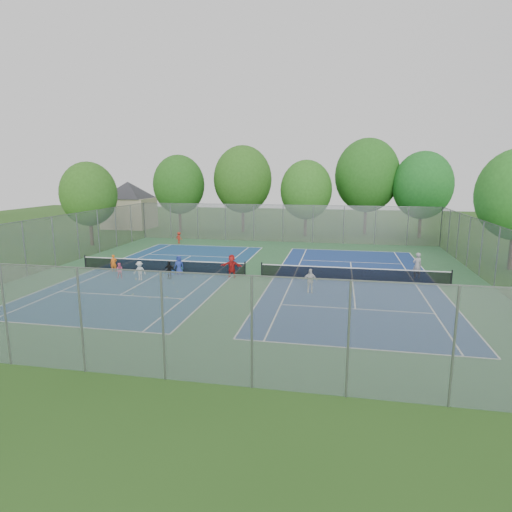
{
  "coord_description": "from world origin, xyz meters",
  "views": [
    {
      "loc": [
        5.98,
        -29.41,
        7.32
      ],
      "look_at": [
        0.0,
        1.0,
        1.3
      ],
      "focal_mm": 30.0,
      "sensor_mm": 36.0,
      "label": 1
    }
  ],
  "objects": [
    {
      "name": "ground",
      "position": [
        0.0,
        0.0,
        0.0
      ],
      "size": [
        120.0,
        120.0,
        0.0
      ],
      "primitive_type": "plane",
      "color": "#264D18",
      "rests_on": "ground"
    },
    {
      "name": "court_pad",
      "position": [
        0.0,
        0.0,
        0.01
      ],
      "size": [
        32.0,
        32.0,
        0.01
      ],
      "primitive_type": "cube",
      "color": "#2C5E36",
      "rests_on": "ground"
    },
    {
      "name": "court_left",
      "position": [
        -7.0,
        0.0,
        0.02
      ],
      "size": [
        10.97,
        23.77,
        0.01
      ],
      "primitive_type": "cube",
      "color": "navy",
      "rests_on": "court_pad"
    },
    {
      "name": "court_right",
      "position": [
        7.0,
        0.0,
        0.02
      ],
      "size": [
        10.97,
        23.77,
        0.01
      ],
      "primitive_type": "cube",
      "color": "navy",
      "rests_on": "court_pad"
    },
    {
      "name": "net_left",
      "position": [
        -7.0,
        0.0,
        0.46
      ],
      "size": [
        12.87,
        0.1,
        0.91
      ],
      "primitive_type": "cube",
      "color": "black",
      "rests_on": "ground"
    },
    {
      "name": "net_right",
      "position": [
        7.0,
        0.0,
        0.46
      ],
      "size": [
        12.87,
        0.1,
        0.91
      ],
      "primitive_type": "cube",
      "color": "black",
      "rests_on": "ground"
    },
    {
      "name": "fence_north",
      "position": [
        0.0,
        16.0,
        2.0
      ],
      "size": [
        32.0,
        0.1,
        4.0
      ],
      "primitive_type": "cube",
      "color": "gray",
      "rests_on": "ground"
    },
    {
      "name": "fence_south",
      "position": [
        0.0,
        -16.0,
        2.0
      ],
      "size": [
        32.0,
        0.1,
        4.0
      ],
      "primitive_type": "cube",
      "color": "gray",
      "rests_on": "ground"
    },
    {
      "name": "fence_west",
      "position": [
        -16.0,
        0.0,
        2.0
      ],
      "size": [
        0.1,
        32.0,
        4.0
      ],
      "primitive_type": "cube",
      "rotation": [
        0.0,
        0.0,
        1.57
      ],
      "color": "gray",
      "rests_on": "ground"
    },
    {
      "name": "fence_east",
      "position": [
        16.0,
        0.0,
        2.0
      ],
      "size": [
        0.1,
        32.0,
        4.0
      ],
      "primitive_type": "cube",
      "rotation": [
        0.0,
        0.0,
        1.57
      ],
      "color": "gray",
      "rests_on": "ground"
    },
    {
      "name": "house",
      "position": [
        -22.0,
        24.0,
        4.21
      ],
      "size": [
        11.03,
        11.03,
        7.3
      ],
      "color": "#B7A88C",
      "rests_on": "ground"
    },
    {
      "name": "tree_nw",
      "position": [
        -14.0,
        22.0,
        5.89
      ],
      "size": [
        6.4,
        6.4,
        9.58
      ],
      "color": "#443326",
      "rests_on": "ground"
    },
    {
      "name": "tree_nl",
      "position": [
        -6.0,
        23.0,
        6.54
      ],
      "size": [
        7.2,
        7.2,
        10.69
      ],
      "color": "#443326",
      "rests_on": "ground"
    },
    {
      "name": "tree_nc",
      "position": [
        2.0,
        21.0,
        5.39
      ],
      "size": [
        6.0,
        6.0,
        8.85
      ],
      "color": "#443326",
      "rests_on": "ground"
    },
    {
      "name": "tree_nr",
      "position": [
        9.0,
        24.0,
        7.04
      ],
      "size": [
        7.6,
        7.6,
        11.42
      ],
      "color": "#443326",
      "rests_on": "ground"
    },
    {
      "name": "tree_ne",
      "position": [
        15.0,
        22.0,
        5.97
      ],
      "size": [
        6.6,
        6.6,
        9.77
      ],
      "color": "#443326",
      "rests_on": "ground"
    },
    {
      "name": "tree_side_w",
      "position": [
        -19.0,
        10.0,
        5.24
      ],
      "size": [
        5.6,
        5.6,
        8.47
      ],
      "color": "#443326",
      "rests_on": "ground"
    },
    {
      "name": "ball_crate",
      "position": [
        -5.99,
        -0.83,
        0.16
      ],
      "size": [
        0.5,
        0.5,
        0.32
      ],
      "primitive_type": "cube",
      "rotation": [
        0.0,
        0.0,
        -0.43
      ],
      "color": "blue",
      "rests_on": "ground"
    },
    {
      "name": "ball_hopper",
      "position": [
        -5.45,
        -0.27,
        0.24
      ],
      "size": [
        0.3,
        0.3,
        0.49
      ],
      "primitive_type": "cube",
      "rotation": [
        0.0,
        0.0,
        -0.23
      ],
      "color": "green",
      "rests_on": "ground"
    },
    {
      "name": "student_a",
      "position": [
        -10.62,
        -0.6,
        0.65
      ],
      "size": [
        0.54,
        0.44,
        1.3
      ],
      "primitive_type": "imported",
      "rotation": [
        0.0,
        0.0,
        0.3
      ],
      "color": "orange",
      "rests_on": "ground"
    },
    {
      "name": "student_b",
      "position": [
        -9.09,
        -2.48,
        0.56
      ],
      "size": [
        0.66,
        0.58,
        1.13
      ],
      "primitive_type": "imported",
      "rotation": [
        0.0,
        0.0,
        0.33
      ],
      "color": "#DF567E",
      "rests_on": "ground"
    },
    {
      "name": "student_c",
      "position": [
        -7.48,
        -2.7,
        0.67
      ],
      "size": [
        0.9,
        0.56,
        1.35
      ],
      "primitive_type": "imported",
      "rotation": [
        0.0,
        0.0,
        0.07
      ],
      "color": "beige",
      "rests_on": "ground"
    },
    {
      "name": "student_d",
      "position": [
        -5.66,
        -1.9,
        0.63
      ],
      "size": [
        0.78,
        0.41,
        1.26
      ],
      "primitive_type": "imported",
      "rotation": [
        0.0,
        0.0,
        -0.15
      ],
      "color": "black",
      "rests_on": "ground"
    },
    {
      "name": "student_e",
      "position": [
        -5.42,
        -0.6,
        0.72
      ],
      "size": [
        0.7,
        0.46,
        1.43
      ],
      "primitive_type": "imported",
      "rotation": [
        0.0,
        0.0,
        0.0
      ],
      "color": "navy",
      "rests_on": "ground"
    },
    {
      "name": "student_f",
      "position": [
        -1.43,
        -0.7,
        0.83
      ],
      "size": [
        1.56,
        0.53,
        1.67
      ],
      "primitive_type": "imported",
      "rotation": [
        0.0,
        0.0,
        -0.03
      ],
      "color": "red",
      "rests_on": "ground"
    },
    {
      "name": "child_far_baseline",
      "position": [
        -10.61,
        12.8,
        0.62
      ],
      "size": [
        0.91,
        0.72,
        1.23
      ],
      "primitive_type": "imported",
      "rotation": [
        0.0,
        0.0,
        2.76
      ],
      "color": "#A12417",
      "rests_on": "ground"
    },
    {
      "name": "instructor",
      "position": [
        11.45,
        1.62,
        0.93
      ],
      "size": [
        0.79,
        0.65,
        1.85
      ],
      "primitive_type": "imported",
      "rotation": [
        0.0,
        0.0,
        3.49
      ],
      "color": "gray",
      "rests_on": "ground"
    },
    {
      "name": "teen_court_b",
      "position": [
        4.3,
        -3.51,
        0.76
      ],
      "size": [
        0.91,
        0.43,
        1.51
      ],
      "primitive_type": "imported",
      "rotation": [
        0.0,
        0.0,
        0.07
      ],
      "color": "silver",
      "rests_on": "ground"
    },
    {
      "name": "tennis_ball_0",
      "position": [
        -8.38,
        -1.12,
        0.03
      ],
      "size": [
        0.07,
        0.07,
        0.07
      ],
      "primitive_type": "sphere",
      "color": "#D2F338",
      "rests_on": "ground"
    },
    {
      "name": "tennis_ball_1",
      "position": [
        -6.41,
        -1.08,
        0.03
      ],
      "size": [
        0.07,
        0.07,
        0.07
      ],
      "primitive_type": "sphere",
      "color": "#B7DA32",
      "rests_on": "ground"
    },
    {
      "name": "tennis_ball_2",
      "position": [
        -4.07,
        -1.19,
        0.03
      ],
      "size": [
        0.07,
        0.07,
        0.07
      ],
      "primitive_type": "sphere",
      "color": "#B6D531",
      "rests_on": "ground"
    },
    {
      "name": "tennis_ball_3",
      "position": [
        -3.04,
        -6.63,
        0.03
      ],
      "size": [
        0.07,
        0.07,
        0.07
      ],
      "primitive_type": "sphere",
      "color": "#C9E635",
      "rests_on": "ground"
    },
    {
      "name": "tennis_ball_4",
      "position": [
        -4.02,
        -6.24,
        0.03
      ],
      "size": [
        0.07,
        0.07,
        0.07
      ],
      "primitive_type": "sphere",
      "color": "#A9C32D",
      "rests_on": "ground"
    },
    {
      "name": "tennis_ball_5",
      "position": [
        -4.88,
        -6.74,
        0.03
      ],
      "size": [
        0.07,
        0.07,
        0.07
      ],
      "primitive_type": "sphere",
      "color": "yellow",
      "rests_on": "ground"
    },
    {
      "name": "tennis_ball_6",
      "position": [
        -6.25,
        -6.18,
        0.03
      ],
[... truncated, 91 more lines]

